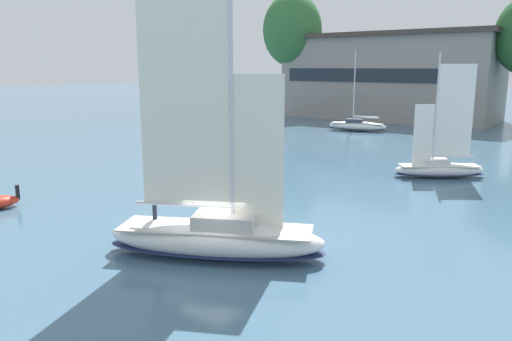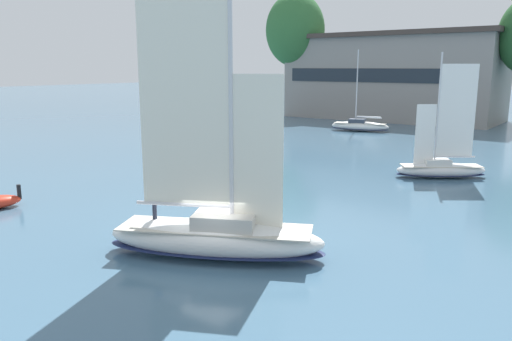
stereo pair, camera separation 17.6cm
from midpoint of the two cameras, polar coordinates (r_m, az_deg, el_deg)
The scene contains 8 objects.
ground_plane at distance 22.51m, azimuth -4.43°, elevation -9.68°, with size 400.00×400.00×0.00m, color #42667F.
waterfront_building at distance 83.83m, azimuth 15.39°, elevation 10.33°, with size 33.47×14.89×13.37m.
tree_shore_center at distance 86.98m, azimuth 4.56°, elevation 15.67°, with size 9.86×9.86×20.29m.
sailboat_main at distance 22.15m, azimuth -4.45°, elevation -7.12°, with size 9.89×6.85×13.35m.
sailboat_moored_mid_channel at distance 59.62m, azimuth -3.38°, elevation 4.49°, with size 3.04×5.99×7.95m.
sailboat_moored_far_slip at distance 66.64m, azimuth 11.85°, elevation 5.04°, with size 7.83×3.88×10.38m.
sailboat_moored_outer_mooring at distance 40.16m, azimuth 20.49°, elevation 0.34°, with size 6.55×5.50×9.27m.
channel_buoy at distance 37.92m, azimuth 0.71°, elevation 0.58°, with size 1.21×1.21×2.17m.
Camera 2 is at (14.00, -15.61, 8.21)m, focal length 35.00 mm.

